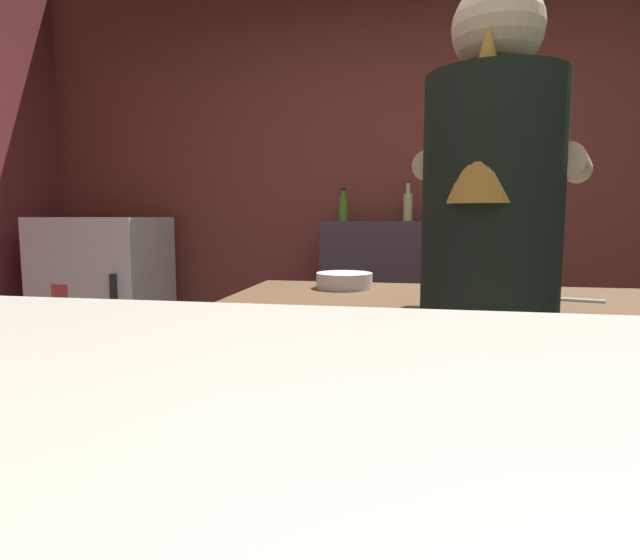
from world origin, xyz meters
TOP-DOWN VIEW (x-y plane):
  - wall_back at (0.00, 2.20)m, footprint 5.20×0.10m
  - prep_counter at (0.35, 0.60)m, footprint 2.10×0.60m
  - back_shelf at (-0.20, 1.92)m, footprint 0.88×0.36m
  - mini_fridge at (-2.00, 1.75)m, footprint 0.70×0.58m
  - bartender at (0.10, 0.15)m, footprint 0.50×0.55m
  - mixing_bowl at (-0.35, 0.72)m, footprint 0.21×0.21m
  - chefs_knife at (0.38, 0.55)m, footprint 0.24×0.09m
  - bottle_hot_sauce at (-0.53, 1.97)m, footprint 0.06×0.06m
  - bottle_olive_oil at (-0.15, 2.01)m, footprint 0.06×0.06m

SIDE VIEW (x-z plane):
  - prep_counter at x=0.35m, z-range 0.00..0.91m
  - back_shelf at x=-0.20m, z-range 0.00..1.15m
  - mini_fridge at x=-2.00m, z-range 0.00..1.17m
  - chefs_knife at x=0.38m, z-range 0.91..0.92m
  - mixing_bowl at x=-0.35m, z-range 0.91..0.96m
  - bartender at x=0.10m, z-range 0.14..1.87m
  - bottle_hot_sauce at x=-0.53m, z-range 1.13..1.32m
  - bottle_olive_oil at x=-0.15m, z-range 1.12..1.35m
  - wall_back at x=0.00m, z-range 0.00..2.70m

